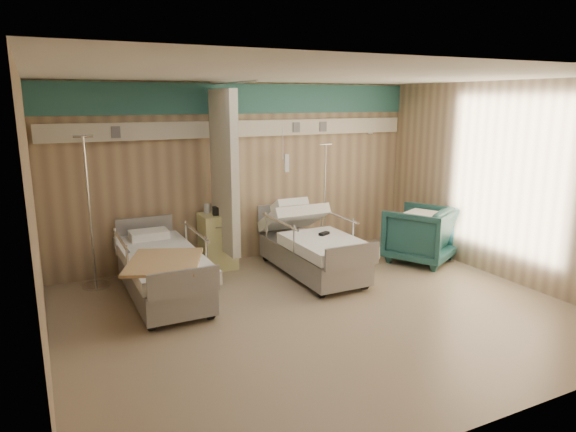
{
  "coord_description": "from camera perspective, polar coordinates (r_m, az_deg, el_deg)",
  "views": [
    {
      "loc": [
        -2.95,
        -5.05,
        2.54
      ],
      "look_at": [
        -0.14,
        0.6,
        1.1
      ],
      "focal_mm": 32.0,
      "sensor_mm": 36.0,
      "label": 1
    }
  ],
  "objects": [
    {
      "name": "bedside_cabinet",
      "position": [
        7.92,
        -7.82,
        -2.77
      ],
      "size": [
        0.5,
        0.48,
        0.85
      ],
      "primitive_type": "cube",
      "color": "#E2DD8D",
      "rests_on": "ground"
    },
    {
      "name": "ground",
      "position": [
        6.38,
        3.6,
        -10.67
      ],
      "size": [
        6.0,
        5.0,
        0.0
      ],
      "primitive_type": "cube",
      "color": "gray",
      "rests_on": "ground"
    },
    {
      "name": "room_walls",
      "position": [
        6.09,
        2.4,
        6.43
      ],
      "size": [
        6.04,
        5.04,
        2.82
      ],
      "color": "tan",
      "rests_on": "ground"
    },
    {
      "name": "white_cup",
      "position": [
        7.89,
        -8.97,
        0.84
      ],
      "size": [
        0.11,
        0.11,
        0.14
      ],
      "primitive_type": "cylinder",
      "rotation": [
        0.0,
        0.0,
        -0.15
      ],
      "color": "white",
      "rests_on": "bedside_cabinet"
    },
    {
      "name": "iv_stand_right",
      "position": [
        8.6,
        4.05,
        -1.76
      ],
      "size": [
        0.33,
        0.33,
        1.85
      ],
      "rotation": [
        0.0,
        0.0,
        0.11
      ],
      "color": "silver",
      "rests_on": "ground"
    },
    {
      "name": "iv_stand_left",
      "position": [
        7.54,
        -20.79,
        -4.3
      ],
      "size": [
        0.37,
        0.37,
        2.09
      ],
      "rotation": [
        0.0,
        0.0,
        0.29
      ],
      "color": "silver",
      "rests_on": "ground"
    },
    {
      "name": "bed_left",
      "position": [
        6.86,
        -13.72,
        -6.47
      ],
      "size": [
        1.0,
        2.16,
        0.63
      ],
      "primitive_type": null,
      "color": "white",
      "rests_on": "ground"
    },
    {
      "name": "toiletry_bag",
      "position": [
        7.76,
        -7.57,
        0.58
      ],
      "size": [
        0.24,
        0.19,
        0.12
      ],
      "primitive_type": "cube",
      "rotation": [
        0.0,
        0.0,
        -0.24
      ],
      "color": "black",
      "rests_on": "bedside_cabinet"
    },
    {
      "name": "tan_blanket",
      "position": [
        6.32,
        -13.57,
        -4.97
      ],
      "size": [
        1.15,
        1.27,
        0.04
      ],
      "primitive_type": "cube",
      "rotation": [
        0.0,
        0.0,
        -0.39
      ],
      "color": "tan",
      "rests_on": "bed_left"
    },
    {
      "name": "waffle_blanket",
      "position": [
        8.33,
        14.93,
        1.19
      ],
      "size": [
        0.87,
        0.83,
        0.08
      ],
      "primitive_type": "cube",
      "rotation": [
        0.0,
        0.0,
        3.58
      ],
      "color": "white",
      "rests_on": "visitor_armchair"
    },
    {
      "name": "call_remote",
      "position": [
        7.42,
        4.03,
        -1.96
      ],
      "size": [
        0.19,
        0.14,
        0.04
      ],
      "primitive_type": "cube",
      "rotation": [
        0.0,
        0.0,
        0.4
      ],
      "color": "black",
      "rests_on": "bed_right"
    },
    {
      "name": "visitor_armchair",
      "position": [
        8.44,
        14.45,
        -1.99
      ],
      "size": [
        1.29,
        1.3,
        0.88
      ],
      "primitive_type": "imported",
      "rotation": [
        0.0,
        0.0,
        3.63
      ],
      "color": "#1E4C4B",
      "rests_on": "ground"
    },
    {
      "name": "bed_right",
      "position": [
        7.61,
        2.67,
        -4.19
      ],
      "size": [
        1.0,
        2.16,
        0.63
      ],
      "primitive_type": null,
      "color": "white",
      "rests_on": "ground"
    }
  ]
}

